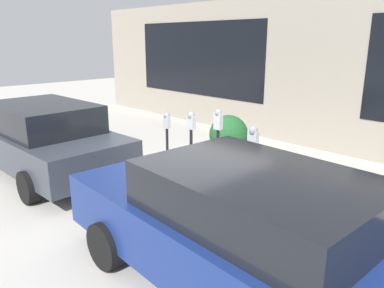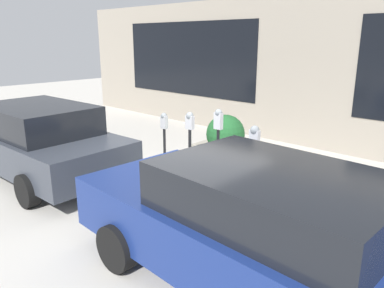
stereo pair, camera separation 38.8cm
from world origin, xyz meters
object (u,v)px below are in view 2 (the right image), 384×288
Objects in this scene: parking_meter_second at (218,133)px; parked_car_middle at (37,140)px; planter_box at (225,145)px; parking_meter_fourth at (164,130)px; parking_meter_nearest at (254,144)px; parking_meter_middle at (190,132)px; parked_car_front at (260,228)px.

parking_meter_second is 3.90m from parked_car_middle.
parking_meter_second is 1.45m from planter_box.
planter_box is (-0.86, -1.08, -0.39)m from parking_meter_fourth.
parking_meter_second is 1.58m from parking_meter_fourth.
parking_meter_nearest is at bearing -176.12° from parking_meter_second.
parking_meter_fourth is at bearing -1.11° from parking_meter_middle.
parking_meter_second is 1.11× the size of parking_meter_middle.
parking_meter_second reaches higher than parked_car_front.
parking_meter_nearest is at bearing -155.04° from parked_car_middle.
parking_meter_middle is at bearing 1.09° from parking_meter_nearest.
parked_car_middle is at bearing 1.87° from parked_car_front.
planter_box is at bearing -58.06° from parking_meter_second.
parking_meter_second is at bearing -150.44° from parked_car_middle.
parking_meter_middle reaches higher than planter_box.
parking_meter_middle is 1.05× the size of planter_box.
parked_car_front is at bearing 177.59° from parked_car_middle.
parking_meter_middle is 0.30× the size of parked_car_middle.
parking_meter_middle is at bearing -31.95° from parked_car_front.
planter_box is (0.70, -1.12, -0.60)m from parking_meter_second.
parking_meter_second reaches higher than parking_meter_nearest.
parking_meter_nearest is 2.35m from parking_meter_fourth.
parked_car_front reaches higher than parking_meter_nearest.
parking_meter_second is 0.34× the size of parked_car_middle.
parking_meter_nearest is 0.97× the size of parking_meter_middle.
parking_meter_nearest is 1.06× the size of parking_meter_fourth.
parking_meter_second is at bearing 121.94° from planter_box.
parking_meter_nearest is 1.02× the size of planter_box.
parking_meter_middle is at bearing 86.44° from planter_box.
parking_meter_middle is 1.09× the size of parking_meter_fourth.
parking_meter_fourth is at bearing -26.35° from parked_car_front.
parking_meter_second reaches higher than parking_meter_fourth.
parked_car_middle is at bearing 50.60° from planter_box.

